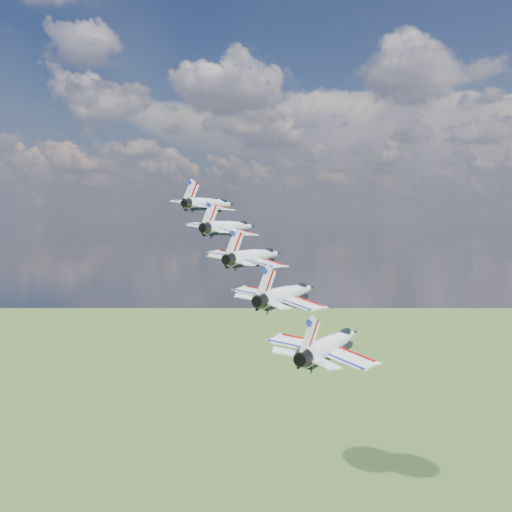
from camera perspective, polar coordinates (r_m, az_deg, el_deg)
The scene contains 5 objects.
jet_0 at distance 94.37m, azimuth -4.53°, elevation 5.22°, with size 10.08×14.93×4.46m, color silver, non-canonical shape.
jet_1 at distance 84.38m, azimuth -2.53°, elevation 2.91°, with size 10.08×14.93×4.46m, color white, non-canonical shape.
jet_2 at distance 74.69m, azimuth 0.00°, elevation -0.00°, with size 10.08×14.93×4.46m, color white, non-canonical shape.
jet_3 at distance 65.43m, azimuth 3.26°, elevation -3.76°, with size 10.08×14.93×4.46m, color white, non-canonical shape.
jet_4 at distance 56.83m, azimuth 7.60°, elevation -8.68°, with size 10.08×14.93×4.46m, color white, non-canonical shape.
Camera 1 is at (28.96, -45.88, 163.00)m, focal length 40.00 mm.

